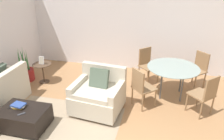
# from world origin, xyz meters

# --- Properties ---
(wall_back) EXTENTS (12.00, 0.06, 2.75)m
(wall_back) POSITION_xyz_m (0.00, 3.80, 1.38)
(wall_back) COLOR white
(wall_back) RESTS_ON ground_plane
(area_rug) EXTENTS (2.31, 1.85, 0.01)m
(area_rug) POSITION_xyz_m (-0.91, 0.69, 0.00)
(area_rug) COLOR gray
(area_rug) RESTS_ON ground_plane
(armchair) EXTENTS (1.07, 0.99, 0.93)m
(armchair) POSITION_xyz_m (-0.31, 1.45, 0.37)
(armchair) COLOR beige
(armchair) RESTS_ON ground_plane
(ottoman) EXTENTS (0.87, 0.63, 0.40)m
(ottoman) POSITION_xyz_m (-1.51, 0.57, 0.22)
(ottoman) COLOR black
(ottoman) RESTS_ON ground_plane
(book_stack) EXTENTS (0.26, 0.21, 0.07)m
(book_stack) POSITION_xyz_m (-1.62, 0.62, 0.44)
(book_stack) COLOR gold
(book_stack) RESTS_ON ottoman
(tv_remote_primary) EXTENTS (0.08, 0.15, 0.01)m
(tv_remote_primary) POSITION_xyz_m (-1.76, 0.60, 0.41)
(tv_remote_primary) COLOR black
(tv_remote_primary) RESTS_ON ottoman
(tv_remote_secondary) EXTENTS (0.12, 0.13, 0.01)m
(tv_remote_secondary) POSITION_xyz_m (-1.45, 0.44, 0.41)
(tv_remote_secondary) COLOR #333338
(tv_remote_secondary) RESTS_ON ottoman
(potted_plant) EXTENTS (0.43, 0.43, 0.94)m
(potted_plant) POSITION_xyz_m (-2.63, 2.32, 0.22)
(potted_plant) COLOR maroon
(potted_plant) RESTS_ON ground_plane
(side_table) EXTENTS (0.48, 0.48, 0.53)m
(side_table) POSITION_xyz_m (-2.10, 2.32, 0.38)
(side_table) COLOR #4C3828
(side_table) RESTS_ON ground_plane
(picture_frame) EXTENTS (0.14, 0.07, 0.21)m
(picture_frame) POSITION_xyz_m (-2.10, 2.32, 0.63)
(picture_frame) COLOR silver
(picture_frame) RESTS_ON side_table
(dining_table) EXTENTS (1.18, 1.18, 0.74)m
(dining_table) POSITION_xyz_m (1.18, 2.43, 0.66)
(dining_table) COLOR #8C9E99
(dining_table) RESTS_ON ground_plane
(dining_chair_near_left) EXTENTS (0.59, 0.59, 0.90)m
(dining_chair_near_left) POSITION_xyz_m (0.54, 1.79, 0.52)
(dining_chair_near_left) COLOR #93704C
(dining_chair_near_left) RESTS_ON ground_plane
(dining_chair_near_right) EXTENTS (0.59, 0.59, 0.90)m
(dining_chair_near_right) POSITION_xyz_m (1.83, 1.79, 0.52)
(dining_chair_near_right) COLOR #93704C
(dining_chair_near_right) RESTS_ON ground_plane
(dining_chair_far_left) EXTENTS (0.59, 0.59, 0.90)m
(dining_chair_far_left) POSITION_xyz_m (0.54, 3.07, 0.52)
(dining_chair_far_left) COLOR #93704C
(dining_chair_far_left) RESTS_ON ground_plane
(dining_chair_far_right) EXTENTS (0.59, 0.59, 0.90)m
(dining_chair_far_right) POSITION_xyz_m (1.83, 3.07, 0.52)
(dining_chair_far_right) COLOR #93704C
(dining_chair_far_right) RESTS_ON ground_plane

